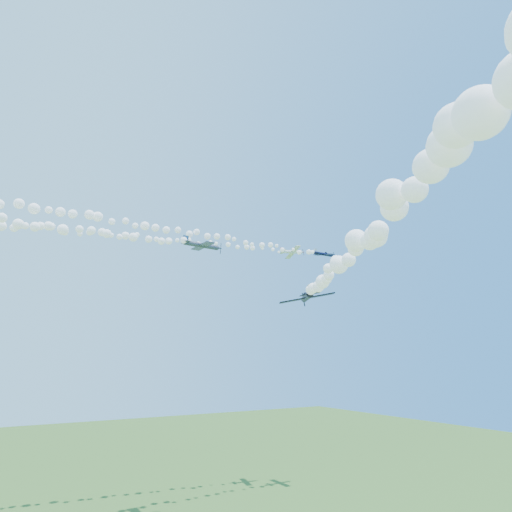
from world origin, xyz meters
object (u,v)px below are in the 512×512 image
plane_navy (324,254)px  plane_grey (202,245)px  plane_black (307,297)px  plane_white (292,252)px

plane_navy → plane_grey: size_ratio=0.75×
plane_navy → plane_black: plane_navy is taller
plane_white → plane_grey: 27.97m
plane_white → plane_grey: size_ratio=0.75×
plane_white → plane_black: plane_white is taller
plane_white → plane_navy: plane_white is taller
plane_navy → plane_black: size_ratio=0.82×
plane_white → plane_navy: 7.35m
plane_grey → plane_black: (6.39, -23.00, -12.19)m
plane_white → plane_grey: (-26.55, -7.84, -3.99)m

